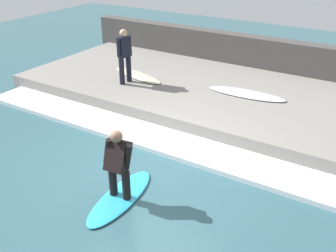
{
  "coord_description": "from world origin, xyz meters",
  "views": [
    {
      "loc": [
        -5.39,
        -3.73,
        4.28
      ],
      "look_at": [
        0.61,
        0.0,
        0.7
      ],
      "focal_mm": 42.0,
      "sensor_mm": 36.0,
      "label": 1
    }
  ],
  "objects_px": {
    "surfer_waiting_near": "(124,53)",
    "surfboard_spare": "(246,94)",
    "surfer_riding": "(118,161)",
    "surfboard_riding": "(120,197)",
    "surfboard_waiting_near": "(138,75)"
  },
  "relations": [
    {
      "from": "surfer_riding",
      "to": "surfboard_spare",
      "type": "xyz_separation_m",
      "value": [
        4.82,
        -0.4,
        -0.36
      ]
    },
    {
      "from": "surfer_riding",
      "to": "surfboard_waiting_near",
      "type": "height_order",
      "value": "surfer_riding"
    },
    {
      "from": "surfboard_waiting_near",
      "to": "surfer_riding",
      "type": "bearing_deg",
      "value": -147.57
    },
    {
      "from": "surfer_riding",
      "to": "surfboard_spare",
      "type": "relative_size",
      "value": 0.62
    },
    {
      "from": "surfer_waiting_near",
      "to": "surfboard_waiting_near",
      "type": "distance_m",
      "value": 1.01
    },
    {
      "from": "surfboard_waiting_near",
      "to": "surfboard_spare",
      "type": "distance_m",
      "value": 3.26
    },
    {
      "from": "surfboard_riding",
      "to": "surfboard_waiting_near",
      "type": "distance_m",
      "value": 5.32
    },
    {
      "from": "surfer_waiting_near",
      "to": "surfboard_spare",
      "type": "height_order",
      "value": "surfer_waiting_near"
    },
    {
      "from": "surfer_riding",
      "to": "surfer_waiting_near",
      "type": "distance_m",
      "value": 4.81
    },
    {
      "from": "surfboard_riding",
      "to": "surfer_waiting_near",
      "type": "xyz_separation_m",
      "value": [
        3.87,
        2.81,
        1.2
      ]
    },
    {
      "from": "surfboard_riding",
      "to": "surfer_riding",
      "type": "distance_m",
      "value": 0.74
    },
    {
      "from": "surfboard_waiting_near",
      "to": "surfer_waiting_near",
      "type": "bearing_deg",
      "value": -176.61
    },
    {
      "from": "surfboard_riding",
      "to": "surfboard_waiting_near",
      "type": "height_order",
      "value": "surfboard_waiting_near"
    },
    {
      "from": "surfboard_waiting_near",
      "to": "surfboard_spare",
      "type": "relative_size",
      "value": 0.96
    },
    {
      "from": "surfboard_waiting_near",
      "to": "surfboard_spare",
      "type": "xyz_separation_m",
      "value": [
        0.34,
        -3.25,
        0.0
      ]
    }
  ]
}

